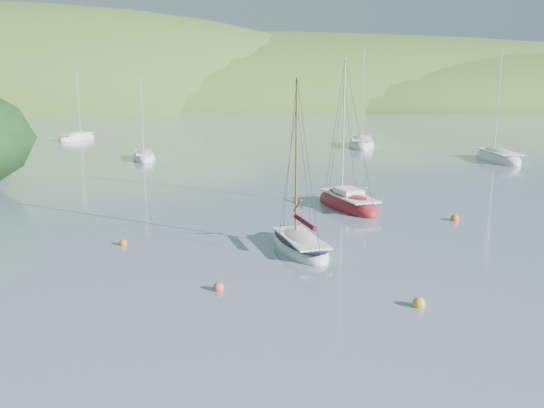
{
  "coord_description": "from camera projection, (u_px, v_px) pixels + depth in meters",
  "views": [
    {
      "loc": [
        -3.51,
        -22.62,
        8.37
      ],
      "look_at": [
        -0.19,
        8.0,
        1.91
      ],
      "focal_mm": 40.0,
      "sensor_mm": 36.0,
      "label": 1
    }
  ],
  "objects": [
    {
      "name": "mooring_buoys",
      "position": [
        388.0,
        259.0,
        27.98
      ],
      "size": [
        22.17,
        13.67,
        0.49
      ],
      "color": "gold",
      "rests_on": "ground"
    },
    {
      "name": "distant_sloop_c",
      "position": [
        77.0,
        139.0,
        82.49
      ],
      "size": [
        5.2,
        7.47,
        10.1
      ],
      "rotation": [
        0.0,
        0.0,
        -0.43
      ],
      "color": "silver",
      "rests_on": "ground"
    },
    {
      "name": "distant_sloop_a",
      "position": [
        144.0,
        158.0,
        62.91
      ],
      "size": [
        3.06,
        6.63,
        9.13
      ],
      "rotation": [
        0.0,
        0.0,
        0.13
      ],
      "color": "silver",
      "rests_on": "ground"
    },
    {
      "name": "daysailer_white",
      "position": [
        300.0,
        245.0,
        29.99
      ],
      "size": [
        3.11,
        6.12,
        8.98
      ],
      "rotation": [
        0.0,
        0.0,
        0.17
      ],
      "color": "silver",
      "rests_on": "ground"
    },
    {
      "name": "sloop_red",
      "position": [
        347.0,
        204.0,
        39.71
      ],
      "size": [
        3.99,
        7.39,
        10.39
      ],
      "rotation": [
        0.0,
        0.0,
        0.24
      ],
      "color": "maroon",
      "rests_on": "ground"
    },
    {
      "name": "distant_sloop_b",
      "position": [
        362.0,
        145.0,
        74.69
      ],
      "size": [
        5.13,
        9.43,
        12.76
      ],
      "rotation": [
        0.0,
        0.0,
        -0.23
      ],
      "color": "silver",
      "rests_on": "ground"
    },
    {
      "name": "distant_sloop_d",
      "position": [
        498.0,
        159.0,
        61.89
      ],
      "size": [
        3.39,
        8.62,
        12.12
      ],
      "rotation": [
        0.0,
        0.0,
        -0.05
      ],
      "color": "silver",
      "rests_on": "ground"
    },
    {
      "name": "shoreline_hills",
      "position": [
        186.0,
        104.0,
        190.84
      ],
      "size": [
        690.0,
        135.0,
        56.0
      ],
      "color": "#325E24",
      "rests_on": "ground"
    },
    {
      "name": "ground",
      "position": [
        298.0,
        292.0,
        24.1
      ],
      "size": [
        700.0,
        700.0,
        0.0
      ],
      "primitive_type": "plane",
      "color": "slate",
      "rests_on": "ground"
    }
  ]
}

